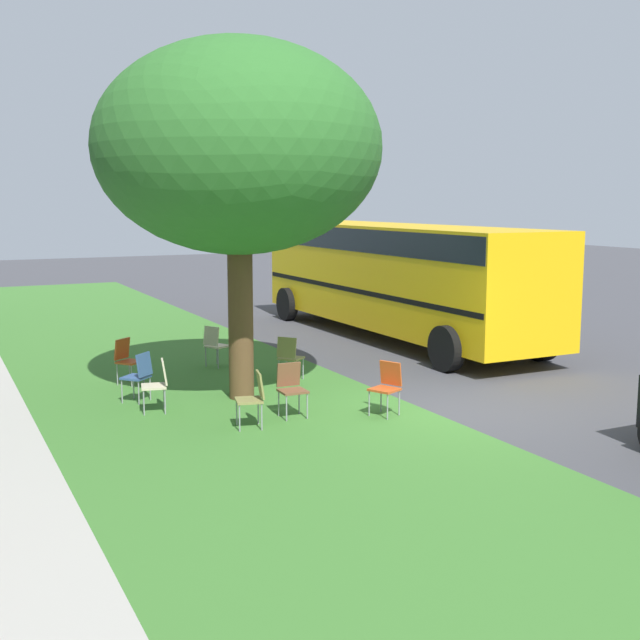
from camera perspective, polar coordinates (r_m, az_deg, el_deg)
name	(u,v)px	position (r m, az deg, el deg)	size (l,w,h in m)	color
ground	(440,410)	(13.65, 8.54, -6.37)	(80.00, 80.00, 0.00)	#424247
grass_verge	(264,434)	(12.16, -4.05, -8.14)	(48.00, 6.00, 0.01)	#3D752D
street_tree	(238,149)	(13.98, -5.86, 12.05)	(4.92, 4.92, 6.20)	brown
chair_0	(139,373)	(14.25, -12.79, -3.72)	(0.59, 0.59, 0.88)	#335184
chair_1	(289,355)	(15.54, -2.21, -2.50)	(0.58, 0.59, 0.88)	olive
chair_2	(158,381)	(13.53, -11.49, -4.33)	(0.50, 0.50, 0.88)	beige
chair_3	(215,343)	(16.97, -7.51, -1.63)	(0.56, 0.56, 0.88)	beige
chair_4	(254,395)	(12.39, -4.77, -5.36)	(0.50, 0.51, 0.88)	olive
chair_5	(127,358)	(15.71, -13.63, -2.62)	(0.59, 0.58, 0.88)	#C64C1E
chair_6	(387,384)	(13.13, 4.80, -4.58)	(0.55, 0.55, 0.88)	#C64C1E
chair_7	(291,385)	(12.99, -2.08, -4.69)	(0.44, 0.44, 0.88)	brown
school_bus	(396,269)	(20.42, 5.46, 3.62)	(10.40, 2.80, 2.88)	yellow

